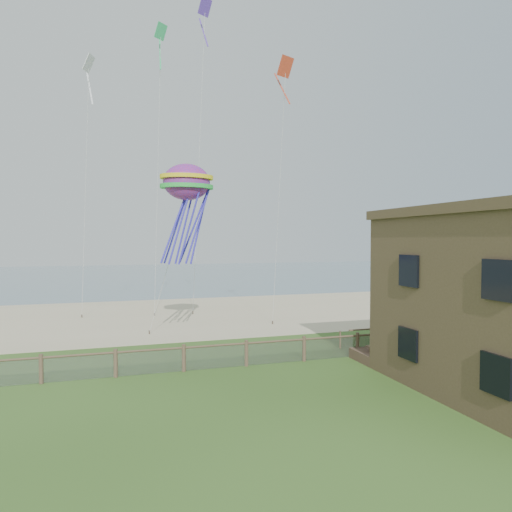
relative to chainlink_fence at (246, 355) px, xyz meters
name	(u,v)px	position (x,y,z in m)	size (l,w,h in m)	color
ground	(293,411)	(0.00, -6.00, -0.55)	(160.00, 160.00, 0.00)	#33521C
sand_beach	(192,314)	(0.00, 16.00, -0.55)	(72.00, 20.00, 0.02)	#BDAF89
ocean	(151,275)	(0.00, 60.00, -0.55)	(160.00, 68.00, 0.02)	slate
chainlink_fence	(246,355)	(0.00, 0.00, 0.00)	(36.20, 0.20, 1.25)	brown
motel_deck	(481,347)	(13.00, -1.00, -0.30)	(15.00, 2.00, 0.50)	brown
picnic_table	(383,353)	(6.87, -1.00, -0.20)	(1.65, 1.25, 0.70)	brown
octopus_kite	(187,210)	(-1.90, 6.01, 7.25)	(3.14, 2.22, 6.46)	red
kite_white	(89,77)	(-7.55, 12.97, 16.77)	(1.17, 0.70, 2.98)	white
kite_purple	(205,21)	(0.39, 11.99, 21.21)	(1.16, 0.70, 3.16)	#5935AC
kite_red	(285,78)	(4.24, 5.93, 15.58)	(1.22, 0.70, 2.56)	red
kite_green	(161,43)	(-2.73, 12.13, 19.33)	(1.06, 0.70, 2.67)	#31BB6C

